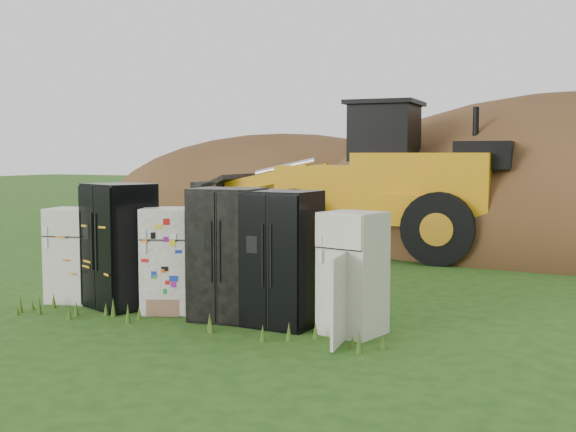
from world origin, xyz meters
name	(u,v)px	position (x,y,z in m)	size (l,w,h in m)	color
ground	(204,316)	(0.00, 0.00, 0.00)	(120.00, 120.00, 0.00)	#204913
fridge_leftmost	(72,255)	(-2.54, -0.02, 0.77)	(0.68, 0.66, 1.55)	white
fridge_black_side	(120,246)	(-1.55, -0.02, 0.98)	(1.03, 0.81, 1.97)	black
fridge_sticker	(167,260)	(-0.66, 0.00, 0.80)	(0.72, 0.66, 1.61)	white
fridge_dark_mid	(228,254)	(0.43, -0.01, 0.97)	(0.99, 0.80, 1.93)	black
fridge_black_right	(282,258)	(1.31, -0.01, 0.96)	(0.96, 0.80, 1.91)	black
fridge_open_door	(353,273)	(2.38, -0.03, 0.83)	(0.75, 0.69, 1.65)	white
wheel_loader	(348,178)	(-0.64, 7.63, 1.85)	(7.65, 3.10, 3.70)	orange
dirt_mound_left	(283,219)	(-6.16, 15.27, 0.00)	(14.56, 10.92, 6.42)	#432B15
dirt_mound_back	(445,219)	(-0.61, 17.81, 0.00)	(15.61, 10.41, 4.80)	#432B15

